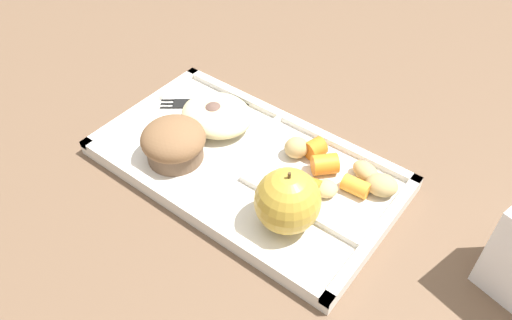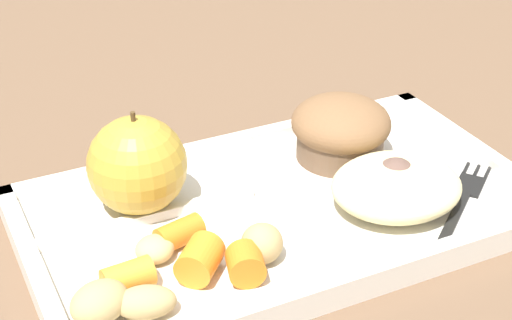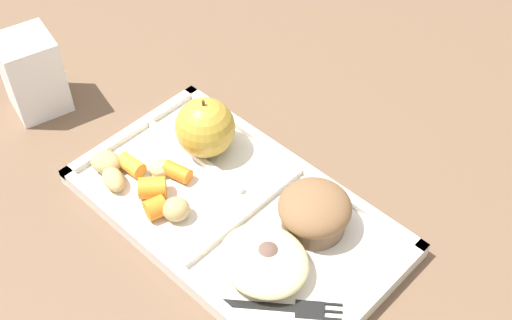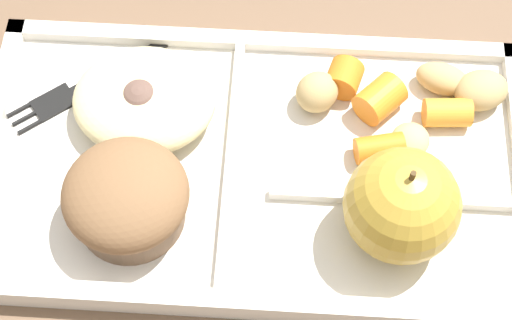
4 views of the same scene
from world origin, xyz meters
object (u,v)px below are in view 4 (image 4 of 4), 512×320
at_px(green_apple, 402,206).
at_px(plastic_fork, 82,87).
at_px(lunch_tray, 254,167).
at_px(bran_muffin, 127,199).

distance_m(green_apple, plastic_fork, 0.25).
distance_m(lunch_tray, green_apple, 0.12).
relative_size(lunch_tray, bran_muffin, 4.68).
relative_size(lunch_tray, plastic_fork, 3.36).
bearing_deg(green_apple, bran_muffin, -0.00).
xyz_separation_m(green_apple, plastic_fork, (0.23, -0.10, -0.04)).
bearing_deg(plastic_fork, bran_muffin, 116.70).
xyz_separation_m(bran_muffin, plastic_fork, (0.05, -0.10, -0.03)).
bearing_deg(lunch_tray, plastic_fork, -22.90).
bearing_deg(bran_muffin, plastic_fork, -63.30).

